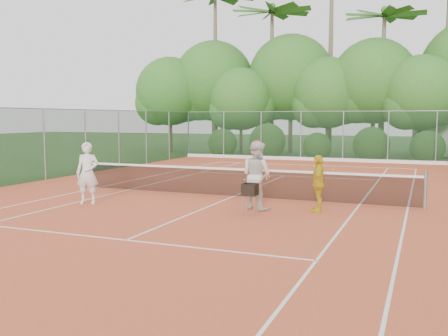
# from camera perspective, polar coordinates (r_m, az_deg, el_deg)

# --- Properties ---
(ground) EXTENTS (120.00, 120.00, 0.00)m
(ground) POSITION_cam_1_polar(r_m,az_deg,el_deg) (16.65, 1.03, -3.36)
(ground) COLOR #264A1A
(ground) RESTS_ON ground
(clay_court) EXTENTS (18.00, 36.00, 0.02)m
(clay_court) POSITION_cam_1_polar(r_m,az_deg,el_deg) (16.65, 1.03, -3.33)
(clay_court) COLOR #C7522E
(clay_court) RESTS_ON ground
(tennis_net) EXTENTS (11.97, 0.10, 1.10)m
(tennis_net) POSITION_cam_1_polar(r_m,az_deg,el_deg) (16.57, 1.04, -1.54)
(tennis_net) COLOR gray
(tennis_net) RESTS_ON clay_court
(player_white) EXTENTS (0.80, 0.67, 1.89)m
(player_white) POSITION_cam_1_polar(r_m,az_deg,el_deg) (15.74, -15.32, -0.56)
(player_white) COLOR silver
(player_white) RESTS_ON clay_court
(player_center_grp) EXTENTS (1.18, 1.07, 1.99)m
(player_center_grp) POSITION_cam_1_polar(r_m,az_deg,el_deg) (14.32, 3.75, -0.81)
(player_center_grp) COLOR silver
(player_center_grp) RESTS_ON clay_court
(player_yellow) EXTENTS (0.53, 0.98, 1.60)m
(player_yellow) POSITION_cam_1_polar(r_m,az_deg,el_deg) (14.13, 10.72, -1.75)
(player_yellow) COLOR gold
(player_yellow) RESTS_ON clay_court
(ball_hopper) EXTENTS (0.37, 0.37, 0.86)m
(ball_hopper) POSITION_cam_1_polar(r_m,az_deg,el_deg) (13.46, 2.98, -2.54)
(ball_hopper) COLOR gray
(ball_hopper) RESTS_ON clay_court
(stray_ball_a) EXTENTS (0.07, 0.07, 0.07)m
(stray_ball_a) POSITION_cam_1_polar(r_m,az_deg,el_deg) (26.09, 4.18, 0.07)
(stray_ball_a) COLOR #C6D631
(stray_ball_a) RESTS_ON clay_court
(stray_ball_b) EXTENTS (0.07, 0.07, 0.07)m
(stray_ball_b) POSITION_cam_1_polar(r_m,az_deg,el_deg) (27.59, 10.23, 0.30)
(stray_ball_b) COLOR yellow
(stray_ball_b) RESTS_ON clay_court
(stray_ball_c) EXTENTS (0.07, 0.07, 0.07)m
(stray_ball_c) POSITION_cam_1_polar(r_m,az_deg,el_deg) (25.74, 12.37, -0.13)
(stray_ball_c) COLOR #DDEE37
(stray_ball_c) RESTS_ON clay_court
(court_markings) EXTENTS (11.03, 23.83, 0.01)m
(court_markings) POSITION_cam_1_polar(r_m,az_deg,el_deg) (16.64, 1.03, -3.28)
(court_markings) COLOR white
(court_markings) RESTS_ON clay_court
(fence_back) EXTENTS (18.07, 0.07, 3.00)m
(fence_back) POSITION_cam_1_polar(r_m,az_deg,el_deg) (30.93, 11.09, 3.59)
(fence_back) COLOR #19381E
(fence_back) RESTS_ON clay_court
(tropical_treeline) EXTENTS (32.10, 8.49, 15.03)m
(tropical_treeline) POSITION_cam_1_polar(r_m,az_deg,el_deg) (35.93, 15.09, 9.53)
(tropical_treeline) COLOR brown
(tropical_treeline) RESTS_ON ground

